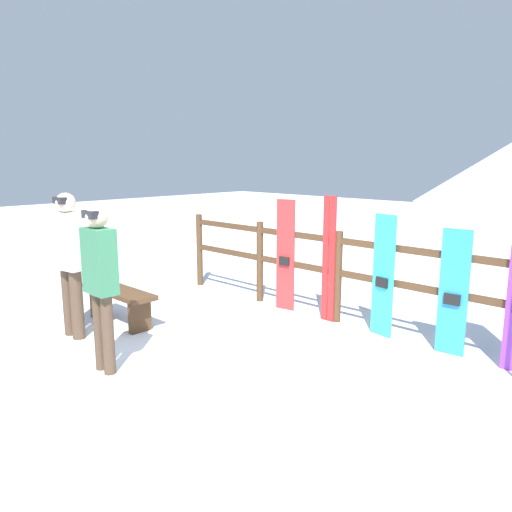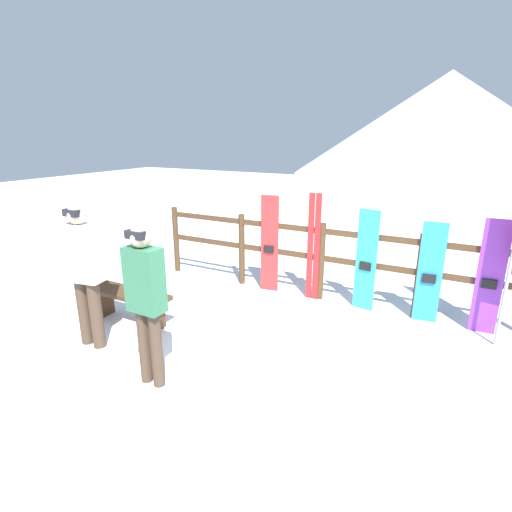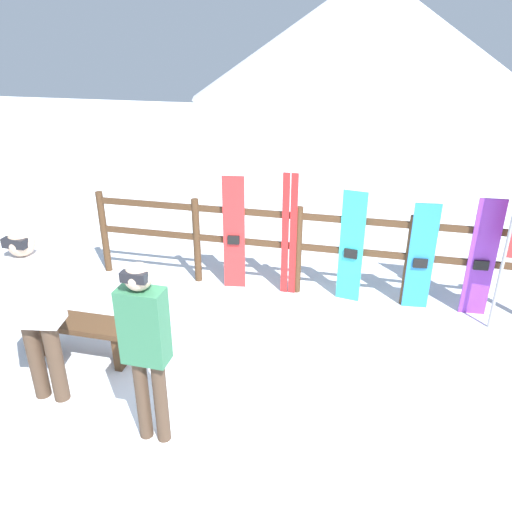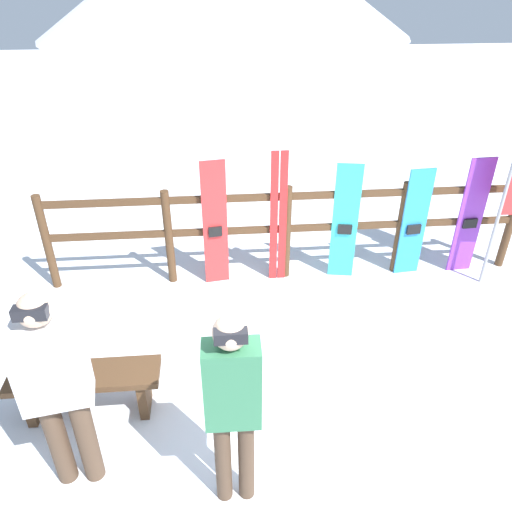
{
  "view_description": "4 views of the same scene",
  "coord_description": "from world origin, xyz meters",
  "px_view_note": "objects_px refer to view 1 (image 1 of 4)",
  "views": [
    {
      "loc": [
        3.63,
        -3.11,
        2.13
      ],
      "look_at": [
        -0.66,
        1.33,
        0.92
      ],
      "focal_mm": 35.0,
      "sensor_mm": 36.0,
      "label": 1
    },
    {
      "loc": [
        1.87,
        -3.41,
        2.49
      ],
      "look_at": [
        -0.56,
        1.12,
        0.9
      ],
      "focal_mm": 28.0,
      "sensor_mm": 36.0,
      "label": 2
    },
    {
      "loc": [
        0.86,
        -3.79,
        3.26
      ],
      "look_at": [
        -0.33,
        1.19,
        0.93
      ],
      "focal_mm": 35.0,
      "sensor_mm": 36.0,
      "label": 3
    },
    {
      "loc": [
        -0.82,
        -3.04,
        3.5
      ],
      "look_at": [
        -0.46,
        1.1,
        0.96
      ],
      "focal_mm": 35.0,
      "sensor_mm": 36.0,
      "label": 4
    }
  ],
  "objects_px": {
    "bench": "(119,298)",
    "snowboard_red": "(285,256)",
    "person_white": "(69,255)",
    "snowboard_cyan": "(383,276)",
    "snowboard_blue": "(453,293)",
    "person_plaid_green": "(100,275)",
    "ski_pair_red": "(329,260)"
  },
  "relations": [
    {
      "from": "bench",
      "to": "person_plaid_green",
      "type": "bearing_deg",
      "value": -36.2
    },
    {
      "from": "ski_pair_red",
      "to": "snowboard_blue",
      "type": "relative_size",
      "value": 1.19
    },
    {
      "from": "person_plaid_green",
      "to": "snowboard_blue",
      "type": "bearing_deg",
      "value": 51.14
    },
    {
      "from": "snowboard_red",
      "to": "snowboard_blue",
      "type": "height_order",
      "value": "snowboard_red"
    },
    {
      "from": "bench",
      "to": "ski_pair_red",
      "type": "distance_m",
      "value": 2.78
    },
    {
      "from": "snowboard_blue",
      "to": "bench",
      "type": "bearing_deg",
      "value": -150.92
    },
    {
      "from": "person_white",
      "to": "snowboard_cyan",
      "type": "xyz_separation_m",
      "value": [
        2.65,
        2.62,
        -0.27
      ]
    },
    {
      "from": "bench",
      "to": "person_white",
      "type": "relative_size",
      "value": 0.73
    },
    {
      "from": "snowboard_red",
      "to": "snowboard_blue",
      "type": "distance_m",
      "value": 2.4
    },
    {
      "from": "snowboard_cyan",
      "to": "snowboard_blue",
      "type": "bearing_deg",
      "value": -0.01
    },
    {
      "from": "person_white",
      "to": "person_plaid_green",
      "type": "distance_m",
      "value": 1.22
    },
    {
      "from": "person_plaid_green",
      "to": "snowboard_cyan",
      "type": "distance_m",
      "value": 3.24
    },
    {
      "from": "snowboard_red",
      "to": "person_plaid_green",
      "type": "bearing_deg",
      "value": -88.42
    },
    {
      "from": "bench",
      "to": "snowboard_blue",
      "type": "xyz_separation_m",
      "value": [
        3.55,
        1.97,
        0.36
      ]
    },
    {
      "from": "snowboard_red",
      "to": "ski_pair_red",
      "type": "xyz_separation_m",
      "value": [
        0.74,
        0.0,
        0.05
      ]
    },
    {
      "from": "person_white",
      "to": "ski_pair_red",
      "type": "height_order",
      "value": "person_white"
    },
    {
      "from": "person_white",
      "to": "ski_pair_red",
      "type": "distance_m",
      "value": 3.21
    },
    {
      "from": "person_white",
      "to": "ski_pair_red",
      "type": "bearing_deg",
      "value": 54.75
    },
    {
      "from": "person_plaid_green",
      "to": "snowboard_blue",
      "type": "xyz_separation_m",
      "value": [
        2.32,
        2.88,
        -0.31
      ]
    },
    {
      "from": "person_white",
      "to": "person_plaid_green",
      "type": "relative_size",
      "value": 1.03
    },
    {
      "from": "person_white",
      "to": "snowboard_cyan",
      "type": "relative_size",
      "value": 1.17
    },
    {
      "from": "snowboard_cyan",
      "to": "person_plaid_green",
      "type": "bearing_deg",
      "value": -116.97
    },
    {
      "from": "person_white",
      "to": "person_plaid_green",
      "type": "bearing_deg",
      "value": -12.29
    },
    {
      "from": "person_white",
      "to": "snowboard_blue",
      "type": "bearing_deg",
      "value": 36.73
    },
    {
      "from": "snowboard_cyan",
      "to": "person_white",
      "type": "bearing_deg",
      "value": -135.39
    },
    {
      "from": "snowboard_red",
      "to": "ski_pair_red",
      "type": "relative_size",
      "value": 0.95
    },
    {
      "from": "bench",
      "to": "person_plaid_green",
      "type": "xyz_separation_m",
      "value": [
        1.23,
        -0.9,
        0.67
      ]
    },
    {
      "from": "snowboard_red",
      "to": "ski_pair_red",
      "type": "distance_m",
      "value": 0.74
    },
    {
      "from": "person_white",
      "to": "snowboard_blue",
      "type": "xyz_separation_m",
      "value": [
        3.51,
        2.62,
        -0.31
      ]
    },
    {
      "from": "bench",
      "to": "snowboard_red",
      "type": "relative_size",
      "value": 0.81
    },
    {
      "from": "bench",
      "to": "ski_pair_red",
      "type": "bearing_deg",
      "value": 46.22
    },
    {
      "from": "snowboard_red",
      "to": "snowboard_cyan",
      "type": "distance_m",
      "value": 1.54
    }
  ]
}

